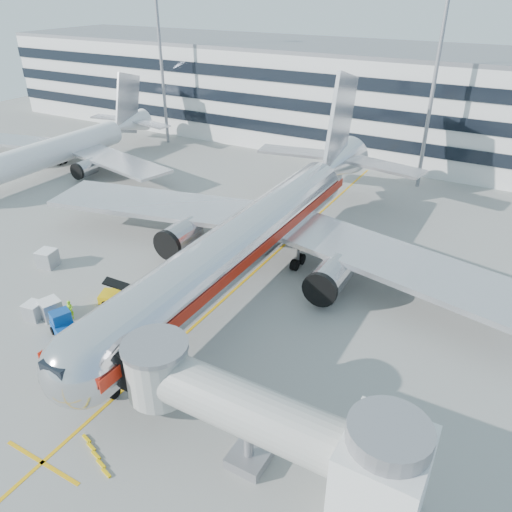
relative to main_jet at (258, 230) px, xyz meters
The scene contains 15 objects.
ground 12.46m from the main_jet, 90.00° to the right, with size 180.00×180.00×0.00m, color gray.
lead_in_line 4.57m from the main_jet, 90.00° to the right, with size 0.25×70.00×0.01m, color #E2A00B.
stop_bar 26.07m from the main_jet, 90.00° to the right, with size 6.00×0.25×0.01m, color #E2A00B.
main_jet is the anchor object (origin of this frame).
jet_bridge 23.18m from the main_jet, 58.30° to the right, with size 17.80×4.50×7.00m.
terminal 46.36m from the main_jet, 90.00° to the left, with size 150.00×24.25×15.60m.
light_mast_west 47.49m from the main_jet, 139.14° to the left, with size 2.40×1.20×25.45m.
light_mast_centre 33.08m from the main_jet, 75.20° to the left, with size 2.40×1.20×25.45m.
second_jet 40.79m from the main_jet, 164.24° to the left, with size 38.21×36.52×12.04m.
belt_loader 13.38m from the main_jet, 123.13° to the right, with size 4.82×3.26×2.28m.
baggage_tug 18.80m from the main_jet, 116.44° to the right, with size 3.04×2.49×1.99m.
cargo_container_left 19.30m from the main_jet, 125.61° to the right, with size 1.93×1.93×1.64m.
cargo_container_right 20.88m from the main_jet, 151.90° to the right, with size 1.93×1.93×1.74m.
cargo_container_front 20.58m from the main_jet, 126.90° to the right, with size 1.55×1.55×1.45m.
ramp_worker 17.88m from the main_jet, 122.77° to the right, with size 0.62×0.41×1.71m, color #86D816.
Camera 1 is at (20.57, -24.90, 24.69)m, focal length 35.00 mm.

